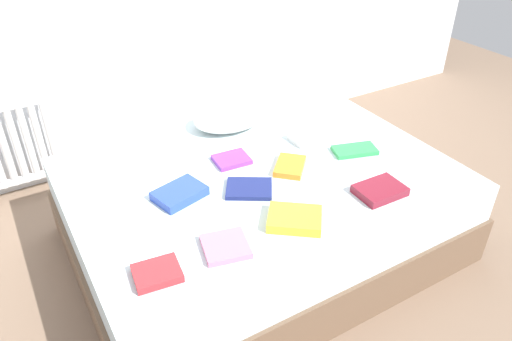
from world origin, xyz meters
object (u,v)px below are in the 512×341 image
at_px(textbook_pink, 226,246).
at_px(textbook_red, 157,273).
at_px(bed, 261,210).
at_px(textbook_navy, 249,189).
at_px(radiator, 16,144).
at_px(textbook_purple, 232,160).
at_px(textbook_orange, 290,166).
at_px(pillow, 230,117).
at_px(textbook_green, 355,150).
at_px(textbook_maroon, 380,190).
at_px(textbook_blue, 180,193).
at_px(textbook_white, 307,136).
at_px(textbook_yellow, 295,219).

relative_size(textbook_pink, textbook_red, 1.03).
height_order(bed, textbook_navy, textbook_navy).
relative_size(textbook_red, textbook_navy, 0.81).
xyz_separation_m(radiator, textbook_purple, (0.99, -1.03, 0.13)).
height_order(textbook_orange, textbook_pink, textbook_orange).
xyz_separation_m(pillow, textbook_navy, (-0.24, -0.65, -0.05)).
height_order(pillow, textbook_green, pillow).
distance_m(textbook_maroon, textbook_purple, 0.80).
bearing_deg(textbook_pink, textbook_blue, 105.90).
bearing_deg(pillow, textbook_navy, -110.05).
relative_size(pillow, textbook_white, 2.39).
height_order(textbook_yellow, textbook_white, same).
bearing_deg(textbook_yellow, textbook_blue, 167.58).
relative_size(textbook_green, textbook_maroon, 1.03).
xyz_separation_m(textbook_pink, textbook_purple, (0.35, 0.60, -0.00)).
bearing_deg(textbook_blue, bed, -15.56).
bearing_deg(textbook_purple, textbook_blue, -152.37).
xyz_separation_m(textbook_purple, textbook_white, (0.50, -0.01, 0.01)).
xyz_separation_m(textbook_maroon, textbook_pink, (-0.84, 0.03, -0.01)).
bearing_deg(textbook_white, textbook_pink, -146.70).
height_order(radiator, pillow, radiator).
distance_m(radiator, textbook_orange, 1.75).
distance_m(pillow, textbook_blue, 0.77).
xyz_separation_m(bed, radiator, (-1.07, 1.20, 0.14)).
distance_m(textbook_yellow, textbook_green, 0.73).
height_order(textbook_orange, textbook_navy, textbook_orange).
relative_size(textbook_orange, textbook_maroon, 0.89).
distance_m(radiator, textbook_green, 2.09).
distance_m(bed, textbook_blue, 0.54).
height_order(textbook_pink, textbook_purple, textbook_pink).
bearing_deg(bed, textbook_navy, -139.93).
bearing_deg(textbook_purple, textbook_red, -133.13).
bearing_deg(textbook_navy, textbook_red, -119.99).
height_order(textbook_red, textbook_navy, textbook_red).
xyz_separation_m(textbook_yellow, textbook_green, (0.65, 0.35, -0.01)).
distance_m(bed, radiator, 1.61).
height_order(pillow, textbook_blue, pillow).
distance_m(textbook_green, textbook_navy, 0.70).
bearing_deg(bed, textbook_yellow, -101.00).
bearing_deg(textbook_navy, bed, 71.96).
distance_m(bed, textbook_green, 0.63).
relative_size(textbook_blue, textbook_white, 1.25).
distance_m(textbook_maroon, textbook_navy, 0.65).
relative_size(bed, textbook_orange, 9.62).
xyz_separation_m(textbook_green, textbook_white, (-0.15, 0.25, 0.01)).
bearing_deg(textbook_orange, textbook_green, -52.10).
distance_m(textbook_green, textbook_pink, 1.05).
xyz_separation_m(textbook_orange, textbook_red, (-0.90, -0.39, 0.00)).
xyz_separation_m(textbook_green, textbook_purple, (-0.65, 0.26, 0.00)).
bearing_deg(textbook_orange, textbook_purple, 90.29).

